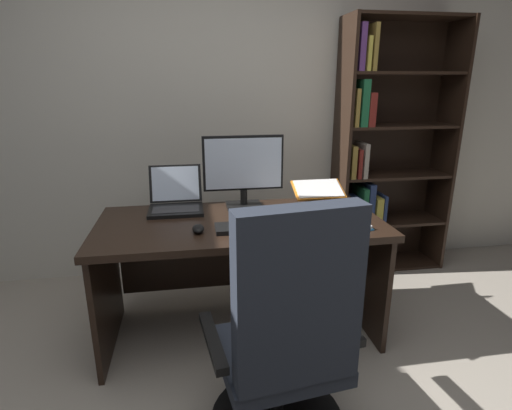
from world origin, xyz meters
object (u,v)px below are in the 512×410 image
Objects in this scene: office_chair at (286,351)px; laptop at (176,201)px; desk at (239,247)px; open_binder at (325,226)px; bookshelf at (381,156)px; notepad at (280,218)px; monitor at (243,171)px; keyboard at (254,227)px; pen at (283,216)px; computer_mouse at (198,229)px; reading_stand_with_book at (319,191)px.

office_chair is 3.27× the size of laptop.
open_binder is (0.44, -0.28, 0.21)m from desk.
bookshelf is 1.28m from notepad.
bookshelf reaches higher than open_binder.
open_binder is at bearing -50.30° from monitor.
laptop reaches higher than keyboard.
pen is at bearing -24.09° from laptop.
notepad is at bearing 17.07° from computer_mouse.
monitor is at bearing -173.71° from reading_stand_with_book.
laptop is 0.44m from computer_mouse.
laptop reaches higher than pen.
keyboard is (-1.17, -0.93, -0.19)m from bookshelf.
computer_mouse is (0.13, -0.42, -0.03)m from laptop.
office_chair is 3.30× the size of reading_stand_with_book.
computer_mouse is at bearing -73.59° from laptop.
laptop is 0.81× the size of keyboard.
office_chair is at bearing -100.77° from notepad.
keyboard reaches higher than desk.
office_chair is 1.30m from reading_stand_with_book.
notepad is (0.18, -0.27, -0.23)m from monitor.
bookshelf is 0.81m from reading_stand_with_book.
notepad is at bearing 39.60° from keyboard.
laptop is at bearing 152.48° from desk.
reading_stand_with_book is 2.41× the size of pen.
keyboard is 4.04× the size of computer_mouse.
office_chair is 0.81m from computer_mouse.
computer_mouse is at bearing 159.88° from open_binder.
desk is 0.40m from computer_mouse.
reading_stand_with_book is (0.50, 1.15, 0.33)m from office_chair.
laptop is 0.68× the size of open_binder.
bookshelf is 3.92× the size of open_binder.
computer_mouse is 0.21× the size of open_binder.
office_chair reaches higher than computer_mouse.
monitor is 4.84× the size of computer_mouse.
laptop is (-0.37, 0.19, 0.26)m from desk.
laptop is at bearing 106.41° from computer_mouse.
notepad is at bearing -20.22° from desk.
reading_stand_with_book is at bearing 2.77° from laptop.
office_chair is at bearing -85.29° from desk.
laptop is at bearing 135.03° from keyboard.
keyboard is 3.00× the size of pen.
bookshelf is 1.75m from computer_mouse.
keyboard is at bearing -76.38° from desk.
office_chair reaches higher than desk.
bookshelf is 3.90× the size of monitor.
monitor is 0.55m from computer_mouse.
laptop is (-0.43, 0.01, -0.18)m from monitor.
pen is at bearing -134.61° from reading_stand_with_book.
monitor is 3.59× the size of pen.
bookshelf is 1.27m from open_binder.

